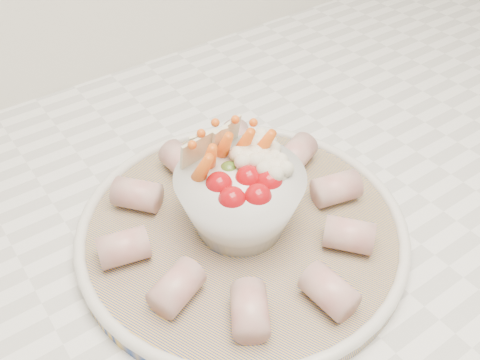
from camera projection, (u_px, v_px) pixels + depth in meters
serving_platter at (242, 228)px, 0.54m from camera, size 0.44×0.44×0.02m
veggie_bowl at (241, 194)px, 0.52m from camera, size 0.13×0.13×0.10m
cured_meat_rolls at (241, 215)px, 0.53m from camera, size 0.27×0.27×0.03m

